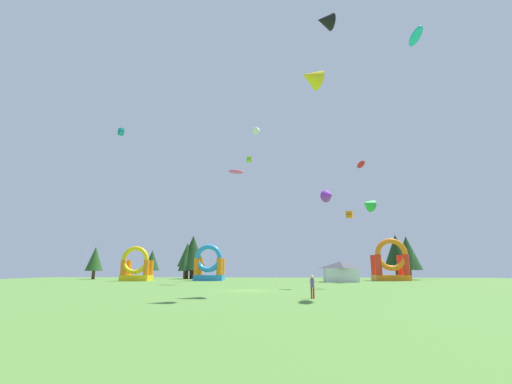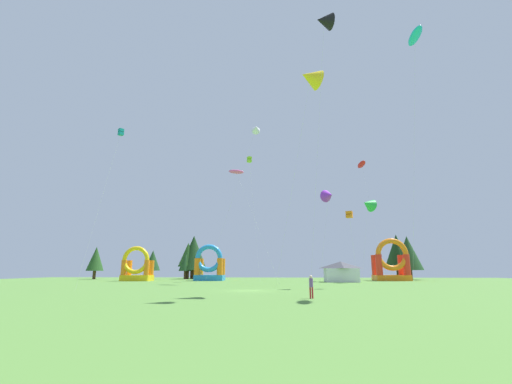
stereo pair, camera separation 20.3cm
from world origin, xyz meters
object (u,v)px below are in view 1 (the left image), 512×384
(kite_yellow_delta, at_px, (311,78))
(kite_teal_box, at_px, (121,133))
(kite_orange_box, at_px, (349,215))
(inflatable_yellow_castle, at_px, (136,269))
(kite_black_delta, at_px, (325,21))
(festival_tent, at_px, (341,272))
(kite_purple_delta, at_px, (329,196))
(kite_cyan_parafoil, at_px, (416,37))
(kite_lime_box, at_px, (249,160))
(kite_white_delta, at_px, (256,129))
(inflatable_blue_arch, at_px, (391,265))
(kite_red_parafoil, at_px, (361,165))
(kite_green_delta, at_px, (368,204))
(person_far_side, at_px, (312,285))
(inflatable_orange_dome, at_px, (209,267))
(kite_pink_parafoil, at_px, (236,172))

(kite_yellow_delta, distance_m, kite_teal_box, 22.90)
(kite_orange_box, height_order, inflatable_yellow_castle, kite_orange_box)
(kite_black_delta, bearing_deg, festival_tent, 79.40)
(inflatable_yellow_castle, bearing_deg, kite_purple_delta, -36.79)
(kite_yellow_delta, relative_size, kite_teal_box, 1.22)
(kite_cyan_parafoil, distance_m, kite_lime_box, 39.55)
(kite_white_delta, distance_m, inflatable_blue_arch, 36.76)
(kite_white_delta, bearing_deg, kite_red_parafoil, 33.91)
(kite_lime_box, height_order, inflatable_yellow_castle, kite_lime_box)
(kite_purple_delta, distance_m, kite_cyan_parafoil, 18.83)
(kite_green_delta, relative_size, festival_tent, 2.64)
(kite_orange_box, relative_size, festival_tent, 1.64)
(kite_cyan_parafoil, relative_size, person_far_side, 14.69)
(inflatable_orange_dome, distance_m, inflatable_blue_arch, 35.15)
(kite_red_parafoil, height_order, kite_orange_box, kite_red_parafoil)
(kite_orange_box, bearing_deg, kite_cyan_parafoil, -66.60)
(kite_red_parafoil, bearing_deg, inflatable_blue_arch, -11.32)
(kite_black_delta, bearing_deg, inflatable_yellow_castle, 131.16)
(inflatable_orange_dome, bearing_deg, kite_green_delta, -15.39)
(kite_red_parafoil, height_order, kite_black_delta, kite_black_delta)
(inflatable_yellow_castle, relative_size, inflatable_blue_arch, 0.80)
(kite_black_delta, height_order, festival_tent, kite_black_delta)
(kite_orange_box, distance_m, inflatable_blue_arch, 31.16)
(kite_black_delta, height_order, kite_yellow_delta, kite_black_delta)
(kite_cyan_parafoil, distance_m, festival_tent, 39.19)
(kite_teal_box, bearing_deg, festival_tent, 40.18)
(kite_teal_box, bearing_deg, inflatable_blue_arch, 38.58)
(kite_green_delta, bearing_deg, inflatable_blue_arch, 57.10)
(kite_pink_parafoil, xyz_separation_m, kite_cyan_parafoil, (20.21, -23.15, 6.87))
(kite_purple_delta, xyz_separation_m, kite_green_delta, (9.57, 19.11, 2.37))
(kite_black_delta, xyz_separation_m, kite_cyan_parafoil, (8.86, 0.75, -1.55))
(kite_cyan_parafoil, xyz_separation_m, inflatable_yellow_castle, (-40.40, 35.33, -22.13))
(kite_teal_box, bearing_deg, kite_white_delta, 51.38)
(kite_pink_parafoil, relative_size, kite_lime_box, 0.76)
(kite_teal_box, xyz_separation_m, inflatable_orange_dome, (5.21, 30.78, -15.47))
(kite_red_parafoil, distance_m, kite_orange_box, 33.40)
(kite_white_delta, bearing_deg, kite_cyan_parafoil, -56.35)
(kite_lime_box, relative_size, inflatable_yellow_castle, 3.71)
(person_far_side, bearing_deg, kite_purple_delta, 76.67)
(inflatable_blue_arch, height_order, festival_tent, inflatable_blue_arch)
(kite_orange_box, bearing_deg, kite_pink_parafoil, 142.63)
(kite_red_parafoil, bearing_deg, kite_teal_box, -137.63)
(kite_lime_box, distance_m, inflatable_orange_dome, 22.42)
(person_far_side, bearing_deg, kite_green_delta, 69.66)
(kite_orange_box, height_order, kite_lime_box, kite_lime_box)
(kite_red_parafoil, relative_size, kite_yellow_delta, 1.08)
(kite_pink_parafoil, distance_m, kite_lime_box, 12.90)
(kite_black_delta, height_order, person_far_side, kite_black_delta)
(inflatable_blue_arch, bearing_deg, kite_green_delta, -122.90)
(kite_purple_delta, distance_m, kite_lime_box, 29.35)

